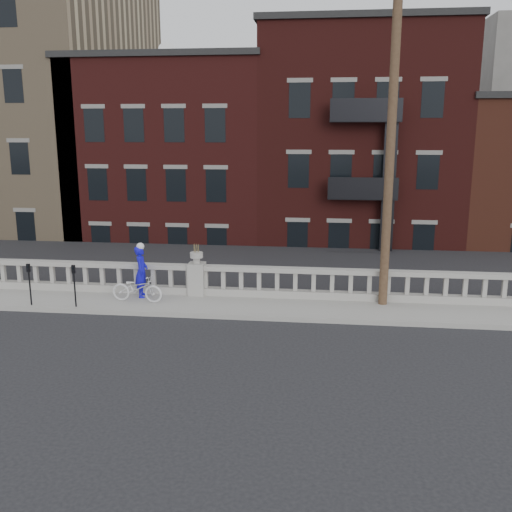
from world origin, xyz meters
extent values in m
plane|color=black|center=(0.00, 0.00, 0.00)|extent=(120.00, 120.00, 0.00)
cube|color=gray|center=(0.00, 3.00, 0.07)|extent=(32.00, 2.20, 0.15)
cube|color=gray|center=(0.00, 3.95, 0.28)|extent=(28.00, 0.34, 0.25)
cube|color=gray|center=(0.00, 3.95, 1.10)|extent=(28.00, 0.34, 0.16)
cube|color=gray|center=(0.00, 3.95, 0.70)|extent=(0.55, 0.55, 1.10)
cylinder|color=gray|center=(0.00, 3.95, 1.35)|extent=(0.24, 0.24, 0.20)
cylinder|color=gray|center=(0.00, 3.95, 1.53)|extent=(0.44, 0.44, 0.18)
cube|color=#605E59|center=(0.00, 4.30, -2.42)|extent=(36.00, 0.50, 5.15)
cube|color=black|center=(0.00, 25.95, -5.25)|extent=(80.00, 44.00, 0.50)
cube|color=#595651|center=(-2.00, 8.45, -3.00)|extent=(16.00, 7.00, 4.00)
cube|color=#431413|center=(-4.00, 19.95, 2.00)|extent=(10.00, 14.00, 14.00)
cube|color=black|center=(-4.00, 19.95, 9.15)|extent=(10.30, 14.30, 0.30)
cube|color=#3E1310|center=(6.00, 19.95, 2.75)|extent=(10.00, 14.00, 15.50)
cube|color=black|center=(6.00, 19.95, 10.65)|extent=(10.30, 14.30, 0.30)
cylinder|color=#422D1E|center=(6.20, 3.60, 5.15)|extent=(0.28, 0.28, 10.00)
cylinder|color=black|center=(-5.05, 2.15, 0.70)|extent=(0.05, 0.05, 1.10)
cube|color=black|center=(-5.05, 2.15, 1.38)|extent=(0.10, 0.08, 0.26)
cube|color=black|center=(-5.05, 2.10, 1.42)|extent=(0.06, 0.01, 0.08)
cylinder|color=black|center=(-3.55, 2.15, 0.70)|extent=(0.05, 0.05, 1.10)
cube|color=black|center=(-3.55, 2.15, 1.38)|extent=(0.10, 0.08, 0.26)
cube|color=black|center=(-3.55, 2.10, 1.42)|extent=(0.06, 0.01, 0.08)
imported|color=silver|center=(-1.77, 2.92, 0.60)|extent=(1.76, 0.74, 0.90)
imported|color=#120DC6|center=(-1.79, 3.48, 1.02)|extent=(0.51, 0.69, 1.74)
camera|label=1|loc=(4.20, -14.43, 5.74)|focal=40.00mm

